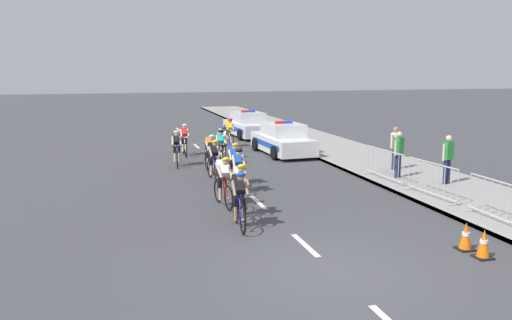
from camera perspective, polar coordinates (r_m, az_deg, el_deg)
ground_plane at (r=10.71m, az=8.59°, el=-12.03°), size 160.00×160.00×0.00m
sidewalk_slab at (r=25.68m, az=9.24°, el=1.08°), size 3.87×60.00×0.12m
kerb_edge at (r=24.97m, az=5.36°, el=0.93°), size 0.16×60.00×0.13m
lane_markings_centre at (r=21.43m, az=-4.09°, el=-0.74°), size 0.14×29.60×0.01m
cyclist_lead at (r=13.03m, az=-1.88°, el=-4.26°), size 0.43×1.72×1.56m
cyclist_second at (r=14.05m, az=-1.80°, el=-3.20°), size 0.44×1.72×1.56m
cyclist_third at (r=15.12m, az=-3.64°, el=-2.26°), size 0.45×1.72×1.56m
cyclist_fourth at (r=16.74m, az=-2.00°, el=-1.04°), size 0.44×1.72×1.56m
cyclist_fifth at (r=17.91m, az=-2.47°, el=-0.31°), size 0.42×1.72×1.56m
cyclist_sixth at (r=18.73m, az=-4.71°, el=0.12°), size 0.44×1.72×1.56m
cyclist_seventh at (r=20.16m, az=-5.06°, el=0.83°), size 0.44×1.72×1.56m
cyclist_eighth at (r=21.61m, az=-8.74°, el=1.37°), size 0.45×1.72×1.56m
cyclist_ninth at (r=21.79m, az=-3.92°, el=1.53°), size 0.45×1.72×1.56m
cyclist_tenth at (r=23.09m, az=-3.66°, el=2.02°), size 0.43×1.72×1.56m
cyclist_eleventh at (r=24.19m, az=-7.91°, el=2.31°), size 0.42×1.72×1.56m
cyclist_twelfth at (r=26.63m, az=-3.03°, el=3.09°), size 0.44×1.72×1.56m
police_car_nearest at (r=24.43m, az=2.97°, el=2.21°), size 2.16×4.48×1.59m
police_car_second at (r=30.72m, az=-0.92°, el=3.83°), size 2.24×4.52×1.59m
crowd_barrier_front at (r=14.59m, az=25.29°, el=-4.24°), size 0.51×2.32×1.07m
crowd_barrier_middle at (r=16.70m, az=18.82°, el=-2.10°), size 0.65×2.32×1.07m
crowd_barrier_rear at (r=18.81m, az=14.04°, el=-0.54°), size 0.57×2.32×1.07m
traffic_cone_near at (r=12.56m, az=22.14°, el=-7.82°), size 0.36×0.36×0.64m
traffic_cone_mid at (r=12.17m, az=23.84°, el=-8.50°), size 0.36×0.36×0.64m
spectator_closest at (r=19.23m, az=15.47°, el=0.94°), size 0.49×0.37×1.68m
spectator_middle at (r=18.68m, az=20.41°, el=0.41°), size 0.52×0.32×1.68m
spectator_back at (r=20.75m, az=15.11°, el=1.61°), size 0.47×0.39×1.68m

